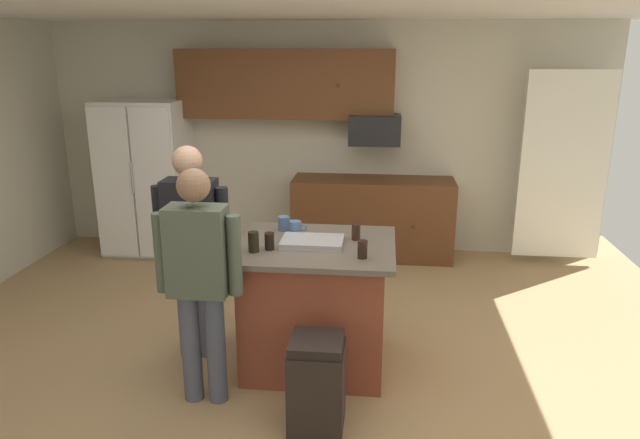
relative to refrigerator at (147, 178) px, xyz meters
The scene contains 19 objects.
floor 3.23m from the refrigerator, 49.98° to the right, with size 7.04×7.04×0.00m, color tan.
ceiling 3.56m from the refrigerator, 49.98° to the right, with size 7.04×7.04×0.00m, color white.
back_wall 2.09m from the refrigerator, 11.81° to the left, with size 6.40×0.10×2.60m, color beige.
french_door_window_panel 4.61m from the refrigerator, ahead, with size 0.90×0.06×2.00m, color white.
cabinet_run_upper 1.93m from the refrigerator, ahead, with size 2.40×0.38×0.75m.
cabinet_run_lower 2.64m from the refrigerator, ahead, with size 1.80×0.63×0.90m.
refrigerator is the anchor object (origin of this frame).
microwave_over_range 2.67m from the refrigerator, ahead, with size 0.56×0.40×0.32m, color black.
kitchen_island 3.28m from the refrigerator, 46.56° to the right, with size 1.14×0.98×0.96m.
person_guest_left 2.69m from the refrigerator, 60.61° to the right, with size 0.57×0.22×1.65m.
person_guest_right 3.31m from the refrigerator, 62.04° to the right, with size 0.57×0.22×1.60m.
glass_pilsner 3.68m from the refrigerator, 45.40° to the right, with size 0.07×0.07×0.12m.
mug_blue_stoneware 3.00m from the refrigerator, 46.47° to the right, with size 0.13×0.09×0.11m.
glass_dark_ale 3.18m from the refrigerator, 52.48° to the right, with size 0.07×0.07×0.12m.
mug_ceramic_white 2.85m from the refrigerator, 46.50° to the right, with size 0.13×0.09×0.11m.
tumbler_amber 3.17m from the refrigerator, 54.57° to the right, with size 0.07×0.07×0.14m.
glass_short_whisky 3.37m from the refrigerator, 41.59° to the right, with size 0.06×0.06×0.12m.
serving_tray 3.26m from the refrigerator, 47.06° to the right, with size 0.44×0.30×0.04m.
trash_bin 3.95m from the refrigerator, 53.28° to the right, with size 0.34×0.34×0.61m.
Camera 1 is at (0.71, -3.92, 2.31)m, focal length 32.72 mm.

